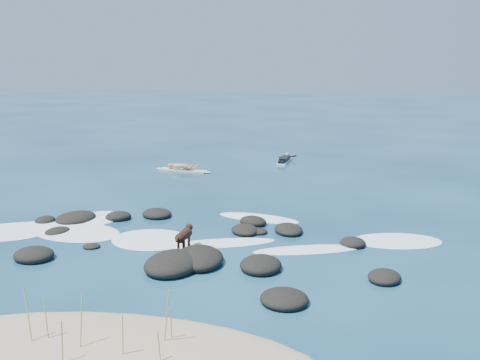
# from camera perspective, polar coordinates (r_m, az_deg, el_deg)

# --- Properties ---
(ground) EXTENTS (160.00, 160.00, 0.00)m
(ground) POSITION_cam_1_polar(r_m,az_deg,el_deg) (17.79, -4.23, -5.55)
(ground) COLOR #0A2642
(ground) RESTS_ON ground
(dune_grass) EXTENTS (3.76, 1.77, 1.20)m
(dune_grass) POSITION_cam_1_polar(r_m,az_deg,el_deg) (10.58, -13.94, -15.56)
(dune_grass) COLOR #89A34F
(dune_grass) RESTS_ON ground
(reef_rocks) EXTENTS (13.88, 7.67, 0.57)m
(reef_rocks) POSITION_cam_1_polar(r_m,az_deg,el_deg) (16.20, -8.50, -7.10)
(reef_rocks) COLOR black
(reef_rocks) RESTS_ON ground
(breaking_foam) EXTENTS (15.80, 5.17, 0.12)m
(breaking_foam) POSITION_cam_1_polar(r_m,az_deg,el_deg) (17.76, -8.98, -5.67)
(breaking_foam) COLOR white
(breaking_foam) RESTS_ON ground
(standing_surfer_rig) EXTENTS (3.04, 0.94, 1.73)m
(standing_surfer_rig) POSITION_cam_1_polar(r_m,az_deg,el_deg) (27.32, -6.16, 2.34)
(standing_surfer_rig) COLOR beige
(standing_surfer_rig) RESTS_ON ground
(paddling_surfer_rig) EXTENTS (1.04, 2.34, 0.40)m
(paddling_surfer_rig) POSITION_cam_1_polar(r_m,az_deg,el_deg) (29.82, 4.78, 2.17)
(paddling_surfer_rig) COLOR white
(paddling_surfer_rig) RESTS_ON ground
(dog) EXTENTS (0.40, 1.22, 0.77)m
(dog) POSITION_cam_1_polar(r_m,az_deg,el_deg) (15.92, -5.96, -5.86)
(dog) COLOR black
(dog) RESTS_ON ground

